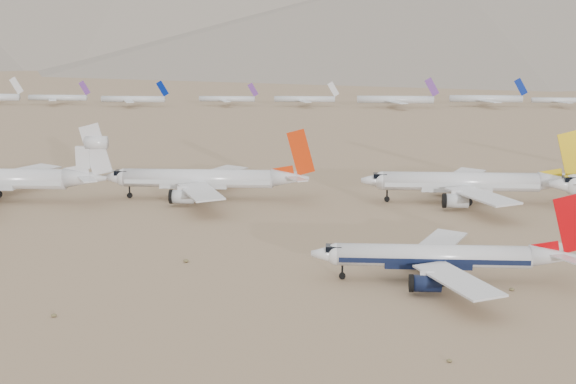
# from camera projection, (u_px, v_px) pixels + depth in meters

# --- Properties ---
(ground) EXTENTS (7000.00, 7000.00, 0.00)m
(ground) POSITION_uv_depth(u_px,v_px,m) (358.00, 291.00, 127.36)
(ground) COLOR #8C6F51
(ground) RESTS_ON ground
(main_airliner) EXTENTS (42.40, 41.42, 14.96)m
(main_airliner) POSITION_uv_depth(u_px,v_px,m) (445.00, 257.00, 131.64)
(main_airliner) COLOR silver
(main_airliner) RESTS_ON ground
(row2_gold_tail) EXTENTS (50.25, 49.15, 17.89)m
(row2_gold_tail) POSITION_uv_depth(u_px,v_px,m) (470.00, 183.00, 193.29)
(row2_gold_tail) COLOR silver
(row2_gold_tail) RESTS_ON ground
(row2_orange_tail) EXTENTS (49.67, 48.59, 17.72)m
(row2_orange_tail) POSITION_uv_depth(u_px,v_px,m) (207.00, 179.00, 197.94)
(row2_orange_tail) COLOR silver
(row2_orange_tail) RESTS_ON ground
(distant_storage_row) EXTENTS (678.88, 53.65, 14.63)m
(distant_storage_row) POSITION_uv_depth(u_px,v_px,m) (462.00, 100.00, 451.37)
(distant_storage_row) COLOR silver
(distant_storage_row) RESTS_ON ground
(desert_scrub) EXTENTS (261.14, 121.67, 0.63)m
(desert_scrub) POSITION_uv_depth(u_px,v_px,m) (334.00, 370.00, 96.43)
(desert_scrub) COLOR brown
(desert_scrub) RESTS_ON ground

